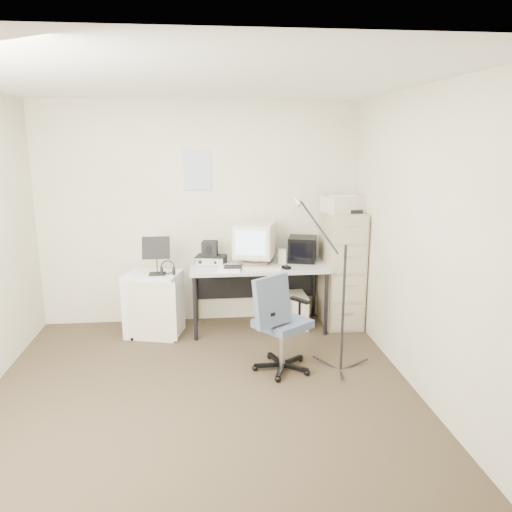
{
  "coord_description": "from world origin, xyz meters",
  "views": [
    {
      "loc": [
        0.05,
        -3.84,
        2.08
      ],
      "look_at": [
        0.55,
        0.95,
        0.95
      ],
      "focal_mm": 35.0,
      "sensor_mm": 36.0,
      "label": 1
    }
  ],
  "objects": [
    {
      "name": "mic_stand",
      "position": [
        1.27,
        0.31,
        0.77
      ],
      "size": [
        0.03,
        0.03,
        1.55
      ],
      "primitive_type": "cylinder",
      "rotation": [
        0.0,
        0.0,
        1.9
      ],
      "color": "black",
      "rests_on": "floor"
    },
    {
      "name": "wall_right",
      "position": [
        1.8,
        0.0,
        1.25
      ],
      "size": [
        0.02,
        3.6,
        2.5
      ],
      "primitive_type": "cube",
      "color": "silver",
      "rests_on": "ground"
    },
    {
      "name": "crt_monitor",
      "position": [
        0.6,
        1.51,
        0.96
      ],
      "size": [
        0.52,
        0.54,
        0.46
      ],
      "primitive_type": "cube",
      "rotation": [
        0.0,
        0.0,
        -0.3
      ],
      "color": "beige",
      "rests_on": "desk"
    },
    {
      "name": "radio_receiver",
      "position": [
        0.11,
        1.55,
        0.78
      ],
      "size": [
        0.37,
        0.3,
        0.09
      ],
      "primitive_type": "cube",
      "rotation": [
        0.0,
        0.0,
        -0.23
      ],
      "color": "black",
      "rests_on": "desk"
    },
    {
      "name": "floor",
      "position": [
        0.0,
        0.0,
        -0.01
      ],
      "size": [
        3.6,
        3.6,
        0.01
      ],
      "primitive_type": "cube",
      "color": "#383125",
      "rests_on": "ground"
    },
    {
      "name": "wall_front",
      "position": [
        0.0,
        -1.8,
        1.25
      ],
      "size": [
        3.6,
        0.02,
        2.5
      ],
      "primitive_type": "cube",
      "color": "silver",
      "rests_on": "ground"
    },
    {
      "name": "office_chair",
      "position": [
        0.73,
        0.37,
        0.47
      ],
      "size": [
        0.76,
        0.76,
        0.94
      ],
      "primitive_type": "cube",
      "rotation": [
        0.0,
        0.0,
        0.64
      ],
      "color": "slate",
      "rests_on": "floor"
    },
    {
      "name": "filing_cabinet",
      "position": [
        1.58,
        1.48,
        0.65
      ],
      "size": [
        0.4,
        0.6,
        1.3
      ],
      "primitive_type": "cube",
      "color": "tan",
      "rests_on": "floor"
    },
    {
      "name": "keyboard",
      "position": [
        0.64,
        1.28,
        0.74
      ],
      "size": [
        0.44,
        0.22,
        0.02
      ],
      "primitive_type": "cube",
      "rotation": [
        0.0,
        0.0,
        -0.16
      ],
      "color": "beige",
      "rests_on": "desk"
    },
    {
      "name": "papers",
      "position": [
        0.3,
        1.29,
        0.74
      ],
      "size": [
        0.27,
        0.35,
        0.02
      ],
      "primitive_type": "cube",
      "rotation": [
        0.0,
        0.0,
        -0.12
      ],
      "color": "white",
      "rests_on": "desk"
    },
    {
      "name": "printer",
      "position": [
        1.58,
        1.48,
        1.39
      ],
      "size": [
        0.51,
        0.42,
        0.17
      ],
      "primitive_type": "cube",
      "rotation": [
        0.0,
        0.0,
        0.29
      ],
      "color": "beige",
      "rests_on": "filing_cabinet"
    },
    {
      "name": "radio_speaker",
      "position": [
        0.1,
        1.55,
        0.9
      ],
      "size": [
        0.19,
        0.18,
        0.16
      ],
      "primitive_type": "cube",
      "rotation": [
        0.0,
        0.0,
        -0.18
      ],
      "color": "black",
      "rests_on": "radio_receiver"
    },
    {
      "name": "music_stand",
      "position": [
        -0.46,
        1.32,
        0.9
      ],
      "size": [
        0.32,
        0.22,
        0.42
      ],
      "primitive_type": "cube",
      "rotation": [
        0.0,
        0.0,
        0.26
      ],
      "color": "black",
      "rests_on": "side_cart"
    },
    {
      "name": "side_cart",
      "position": [
        -0.52,
        1.37,
        0.34
      ],
      "size": [
        0.65,
        0.57,
        0.69
      ],
      "primitive_type": "cube",
      "rotation": [
        0.0,
        0.0,
        -0.26
      ],
      "color": "white",
      "rests_on": "floor"
    },
    {
      "name": "crt_tv",
      "position": [
        1.14,
        1.58,
        0.87
      ],
      "size": [
        0.38,
        0.39,
        0.28
      ],
      "primitive_type": "cube",
      "rotation": [
        0.0,
        0.0,
        -0.26
      ],
      "color": "black",
      "rests_on": "desk"
    },
    {
      "name": "ceiling",
      "position": [
        0.0,
        0.0,
        2.5
      ],
      "size": [
        3.6,
        3.6,
        0.01
      ],
      "primitive_type": "cube",
      "color": "white",
      "rests_on": "ground"
    },
    {
      "name": "pc_tower",
      "position": [
        1.08,
        1.46,
        0.19
      ],
      "size": [
        0.18,
        0.4,
        0.37
      ],
      "primitive_type": "cube",
      "rotation": [
        0.0,
        0.0,
        0.0
      ],
      "color": "beige",
      "rests_on": "floor"
    },
    {
      "name": "desk",
      "position": [
        0.63,
        1.45,
        0.36
      ],
      "size": [
        1.5,
        0.7,
        0.73
      ],
      "primitive_type": "cube",
      "color": "#9D9D9D",
      "rests_on": "floor"
    },
    {
      "name": "desk_speaker",
      "position": [
        0.9,
        1.51,
        0.81
      ],
      "size": [
        0.09,
        0.09,
        0.16
      ],
      "primitive_type": "cube",
      "rotation": [
        0.0,
        0.0,
        -0.09
      ],
      "color": "beige",
      "rests_on": "desk"
    },
    {
      "name": "wall_calendar",
      "position": [
        -0.02,
        1.79,
        1.75
      ],
      "size": [
        0.3,
        0.02,
        0.44
      ],
      "primitive_type": "cube",
      "color": "white",
      "rests_on": "wall_back"
    },
    {
      "name": "mouse",
      "position": [
        0.91,
        1.25,
        0.74
      ],
      "size": [
        0.09,
        0.11,
        0.03
      ],
      "primitive_type": "cube",
      "rotation": [
        0.0,
        0.0,
        0.37
      ],
      "color": "black",
      "rests_on": "desk"
    },
    {
      "name": "wall_back",
      "position": [
        0.0,
        1.8,
        1.25
      ],
      "size": [
        3.6,
        0.02,
        2.5
      ],
      "primitive_type": "cube",
      "color": "silver",
      "rests_on": "ground"
    },
    {
      "name": "headphones",
      "position": [
        -0.35,
        1.29,
        0.74
      ],
      "size": [
        0.21,
        0.21,
        0.03
      ],
      "primitive_type": "torus",
      "rotation": [
        0.0,
        0.0,
        0.37
      ],
      "color": "black",
      "rests_on": "side_cart"
    }
  ]
}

